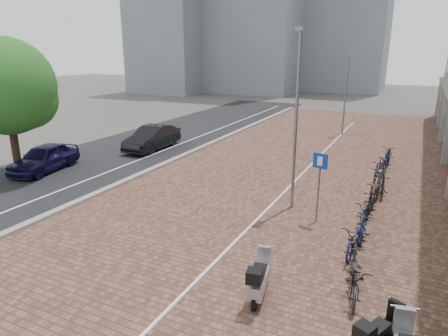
% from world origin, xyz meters
% --- Properties ---
extents(ground, '(140.00, 140.00, 0.00)m').
position_xyz_m(ground, '(0.00, 0.00, 0.00)').
color(ground, '#474442').
rests_on(ground, ground).
extents(plaza_brick, '(14.50, 42.00, 0.04)m').
position_xyz_m(plaza_brick, '(2.00, 12.00, 0.01)').
color(plaza_brick, brown).
rests_on(plaza_brick, ground).
extents(street_asphalt, '(8.00, 50.00, 0.03)m').
position_xyz_m(street_asphalt, '(-9.00, 12.00, 0.01)').
color(street_asphalt, black).
rests_on(street_asphalt, ground).
extents(curb, '(0.35, 42.00, 0.14)m').
position_xyz_m(curb, '(-5.10, 12.00, 0.07)').
color(curb, gray).
rests_on(curb, ground).
extents(lane_line, '(0.12, 44.00, 0.00)m').
position_xyz_m(lane_line, '(-7.00, 12.00, 0.02)').
color(lane_line, white).
rests_on(lane_line, street_asphalt).
extents(parking_line, '(0.10, 30.00, 0.00)m').
position_xyz_m(parking_line, '(2.20, 12.00, 0.04)').
color(parking_line, white).
rests_on(parking_line, plaza_brick).
extents(car_navy, '(2.35, 4.39, 1.42)m').
position_xyz_m(car_navy, '(-10.10, 5.24, 0.71)').
color(car_navy, black).
rests_on(car_navy, ground).
extents(car_dark, '(1.76, 4.60, 1.49)m').
position_xyz_m(car_dark, '(-7.83, 11.58, 0.75)').
color(car_dark, black).
rests_on(car_dark, ground).
extents(scooter_front, '(0.82, 1.77, 1.17)m').
position_xyz_m(scooter_front, '(4.00, -0.07, 0.58)').
color(scooter_front, '#AAAAB0').
rests_on(scooter_front, ground).
extents(scooter_mid, '(1.13, 1.67, 1.11)m').
position_xyz_m(scooter_mid, '(6.99, -0.95, 0.55)').
color(scooter_mid, black).
rests_on(scooter_mid, ground).
extents(parking_sign, '(0.54, 0.16, 2.64)m').
position_xyz_m(parking_sign, '(4.23, 5.15, 1.79)').
color(parking_sign, slate).
rests_on(parking_sign, ground).
extents(lamp_near, '(0.12, 0.12, 6.85)m').
position_xyz_m(lamp_near, '(3.00, 6.10, 3.42)').
color(lamp_near, slate).
rests_on(lamp_near, ground).
extents(lamp_far, '(0.12, 0.12, 5.71)m').
position_xyz_m(lamp_far, '(2.21, 21.66, 2.86)').
color(lamp_far, gray).
rests_on(lamp_far, ground).
extents(street_tree, '(4.66, 4.66, 6.78)m').
position_xyz_m(street_tree, '(-10.64, 4.30, 4.31)').
color(street_tree, '#382619').
rests_on(street_tree, ground).
extents(bike_row, '(1.28, 15.82, 1.05)m').
position_xyz_m(bike_row, '(5.97, 7.90, 0.52)').
color(bike_row, black).
rests_on(bike_row, ground).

